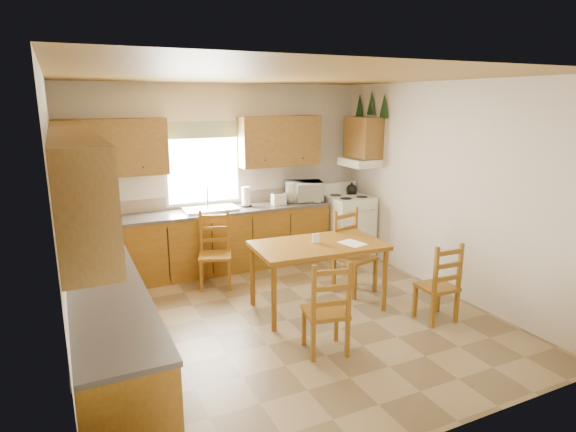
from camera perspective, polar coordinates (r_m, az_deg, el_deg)
name	(u,v)px	position (r m, az deg, el deg)	size (l,w,h in m)	color
floor	(288,320)	(5.66, -0.06, -12.20)	(4.50, 4.50, 0.00)	olive
ceiling	(287,76)	(5.10, -0.07, 16.25)	(4.50, 4.50, 0.00)	olive
wall_left	(59,229)	(4.73, -25.47, -1.37)	(4.50, 4.50, 0.00)	beige
wall_right	(446,189)	(6.49, 18.19, 3.04)	(4.50, 4.50, 0.00)	beige
wall_back	(223,176)	(7.28, -7.74, 4.68)	(4.50, 4.50, 0.00)	beige
wall_front	(431,270)	(3.40, 16.58, -6.11)	(4.50, 4.50, 0.00)	beige
lower_cab_back	(206,243)	(7.09, -9.64, -3.18)	(3.75, 0.60, 0.88)	brown
lower_cab_left	(106,323)	(4.90, -20.78, -11.78)	(0.60, 3.60, 0.88)	brown
counter_back	(205,212)	(6.98, -9.79, 0.44)	(3.75, 0.63, 0.04)	#4B4440
counter_left	(101,277)	(4.72, -21.25, -6.71)	(0.63, 3.60, 0.04)	#4B4440
backsplash	(199,201)	(7.23, -10.46, 1.77)	(3.75, 0.01, 0.18)	gray
upper_cab_back_left	(112,148)	(6.74, -20.14, 7.60)	(1.41, 0.33, 0.75)	brown
upper_cab_back_right	(280,141)	(7.38, -1.01, 8.87)	(1.25, 0.33, 0.75)	brown
upper_cab_left	(74,173)	(4.49, -24.00, 4.63)	(0.33, 3.60, 0.75)	brown
upper_cab_stove	(363,137)	(7.59, 8.89, 9.18)	(0.33, 0.62, 0.62)	brown
range_hood	(359,162)	(7.60, 8.47, 6.32)	(0.44, 0.62, 0.12)	silver
window_frame	(203,164)	(7.14, -10.02, 6.04)	(1.13, 0.02, 1.18)	silver
window_pane	(203,164)	(7.13, -10.01, 6.03)	(1.05, 0.01, 1.10)	white
window_valance	(202,130)	(7.06, -10.12, 10.03)	(1.19, 0.01, 0.24)	#415F36
sink_basin	(210,209)	(6.99, -9.21, 0.83)	(0.75, 0.45, 0.04)	silver
pine_decal_a	(384,106)	(7.39, 11.31, 12.70)	(0.22, 0.22, 0.36)	#173616
pine_decal_b	(371,103)	(7.65, 9.86, 13.08)	(0.22, 0.22, 0.36)	#173616
pine_decal_c	(360,105)	(7.91, 8.48, 12.85)	(0.22, 0.22, 0.36)	#173616
stove	(348,227)	(7.76, 7.10, -1.30)	(0.65, 0.67, 0.97)	silver
coffeemaker	(92,211)	(6.67, -22.20, 0.59)	(0.19, 0.22, 0.32)	silver
paper_towel	(246,197)	(7.15, -5.00, 2.29)	(0.13, 0.13, 0.30)	white
toaster	(279,199)	(7.28, -1.12, 2.02)	(0.20, 0.13, 0.16)	silver
microwave	(304,191)	(7.51, 1.86, 2.95)	(0.52, 0.38, 0.31)	silver
dining_table	(318,276)	(5.82, 3.54, -7.11)	(1.52, 0.87, 0.81)	brown
chair_near_left	(326,306)	(4.84, 4.48, -10.57)	(0.41, 0.39, 0.97)	brown
chair_near_right	(437,281)	(5.74, 17.27, -7.42)	(0.39, 0.37, 0.93)	brown
chair_far_left	(215,251)	(6.50, -8.66, -4.08)	(0.43, 0.41, 1.01)	brown
chair_far_right	(355,252)	(6.32, 7.97, -4.29)	(0.45, 0.43, 1.07)	brown
table_paper	(352,243)	(5.74, 7.65, -3.22)	(0.23, 0.30, 0.00)	white
table_card	(316,238)	(5.71, 3.31, -2.64)	(0.08, 0.02, 0.11)	white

